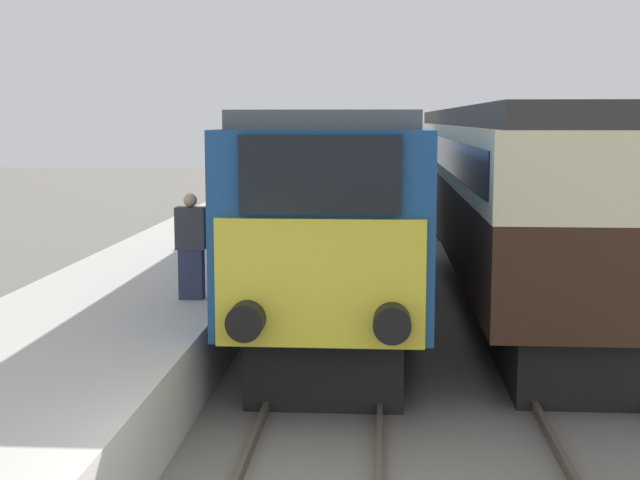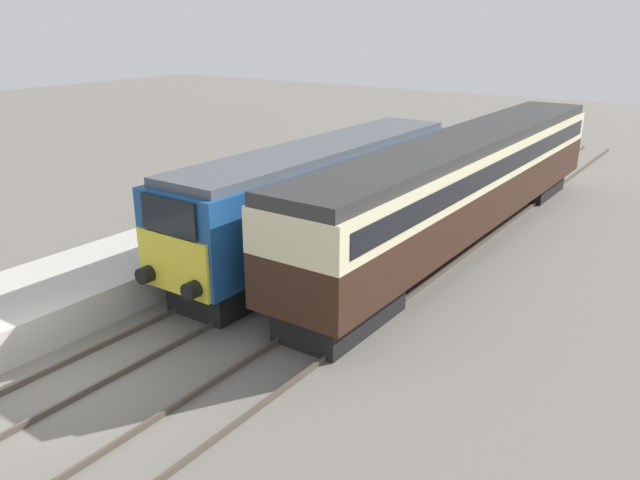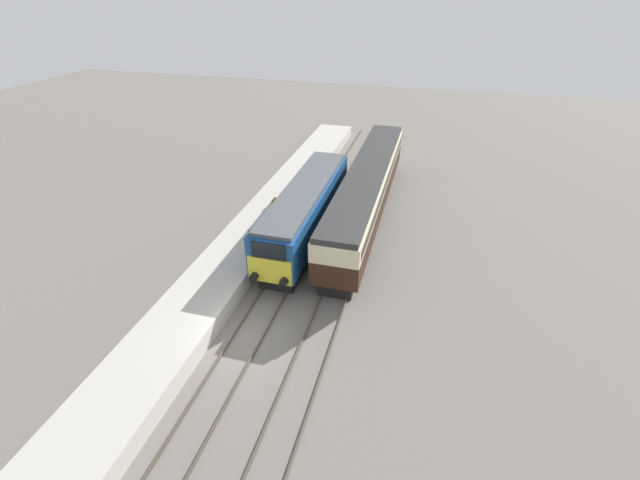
{
  "view_description": "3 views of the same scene",
  "coord_description": "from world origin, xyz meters",
  "px_view_note": "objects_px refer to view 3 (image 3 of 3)",
  "views": [
    {
      "loc": [
        0.72,
        -6.68,
        3.68
      ],
      "look_at": [
        0.0,
        3.63,
        2.28
      ],
      "focal_mm": 50.0,
      "sensor_mm": 36.0,
      "label": 1
    },
    {
      "loc": [
        11.45,
        -6.21,
        7.59
      ],
      "look_at": [
        1.7,
        7.63,
        1.6
      ],
      "focal_mm": 35.0,
      "sensor_mm": 36.0,
      "label": 2
    },
    {
      "loc": [
        7.5,
        -13.7,
        15.16
      ],
      "look_at": [
        1.7,
        7.63,
        1.6
      ],
      "focal_mm": 24.0,
      "sensor_mm": 36.0,
      "label": 3
    }
  ],
  "objects_px": {
    "passenger_carriage": "(367,188)",
    "locomotive": "(306,210)",
    "person_on_platform": "(253,239)",
    "luggage_crate": "(278,203)"
  },
  "relations": [
    {
      "from": "locomotive",
      "to": "passenger_carriage",
      "type": "relative_size",
      "value": 0.67
    },
    {
      "from": "locomotive",
      "to": "person_on_platform",
      "type": "relative_size",
      "value": 8.6
    },
    {
      "from": "passenger_carriage",
      "to": "locomotive",
      "type": "bearing_deg",
      "value": -130.56
    },
    {
      "from": "passenger_carriage",
      "to": "luggage_crate",
      "type": "relative_size",
      "value": 29.16
    },
    {
      "from": "locomotive",
      "to": "luggage_crate",
      "type": "xyz_separation_m",
      "value": [
        -2.74,
        2.01,
        -0.82
      ]
    },
    {
      "from": "luggage_crate",
      "to": "passenger_carriage",
      "type": "bearing_deg",
      "value": 17.7
    },
    {
      "from": "person_on_platform",
      "to": "luggage_crate",
      "type": "xyz_separation_m",
      "value": [
        -0.61,
        5.89,
        -0.49
      ]
    },
    {
      "from": "locomotive",
      "to": "passenger_carriage",
      "type": "distance_m",
      "value": 5.24
    },
    {
      "from": "passenger_carriage",
      "to": "person_on_platform",
      "type": "height_order",
      "value": "passenger_carriage"
    },
    {
      "from": "locomotive",
      "to": "person_on_platform",
      "type": "xyz_separation_m",
      "value": [
        -2.13,
        -3.87,
        -0.33
      ]
    }
  ]
}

